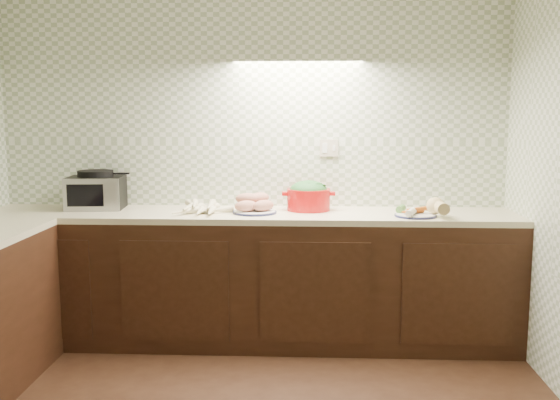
{
  "coord_description": "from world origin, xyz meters",
  "views": [
    {
      "loc": [
        0.41,
        -2.65,
        1.57
      ],
      "look_at": [
        0.23,
        1.25,
        1.02
      ],
      "focal_mm": 40.0,
      "sensor_mm": 36.0,
      "label": 1
    }
  ],
  "objects_px": {
    "veg_plate": "(425,210)",
    "toaster_oven": "(96,191)",
    "parsnip_pile": "(202,207)",
    "sweet_potato_plate": "(254,205)",
    "onion_bowl": "(262,204)",
    "dutch_oven": "(308,196)"
  },
  "relations": [
    {
      "from": "parsnip_pile",
      "to": "onion_bowl",
      "type": "xyz_separation_m",
      "value": [
        0.39,
        0.15,
        0.01
      ]
    },
    {
      "from": "sweet_potato_plate",
      "to": "onion_bowl",
      "type": "distance_m",
      "value": 0.16
    },
    {
      "from": "dutch_oven",
      "to": "sweet_potato_plate",
      "type": "bearing_deg",
      "value": -162.26
    },
    {
      "from": "parsnip_pile",
      "to": "veg_plate",
      "type": "relative_size",
      "value": 1.32
    },
    {
      "from": "toaster_oven",
      "to": "sweet_potato_plate",
      "type": "bearing_deg",
      "value": -12.35
    },
    {
      "from": "onion_bowl",
      "to": "veg_plate",
      "type": "height_order",
      "value": "veg_plate"
    },
    {
      "from": "toaster_oven",
      "to": "sweet_potato_plate",
      "type": "xyz_separation_m",
      "value": [
        1.12,
        -0.14,
        -0.07
      ]
    },
    {
      "from": "parsnip_pile",
      "to": "sweet_potato_plate",
      "type": "height_order",
      "value": "sweet_potato_plate"
    },
    {
      "from": "onion_bowl",
      "to": "dutch_oven",
      "type": "relative_size",
      "value": 0.39
    },
    {
      "from": "veg_plate",
      "to": "toaster_oven",
      "type": "bearing_deg",
      "value": 174.22
    },
    {
      "from": "toaster_oven",
      "to": "onion_bowl",
      "type": "xyz_separation_m",
      "value": [
        1.16,
        0.01,
        -0.08
      ]
    },
    {
      "from": "onion_bowl",
      "to": "dutch_oven",
      "type": "distance_m",
      "value": 0.33
    },
    {
      "from": "dutch_oven",
      "to": "veg_plate",
      "type": "xyz_separation_m",
      "value": [
        0.75,
        -0.23,
        -0.06
      ]
    },
    {
      "from": "toaster_oven",
      "to": "veg_plate",
      "type": "height_order",
      "value": "toaster_oven"
    },
    {
      "from": "sweet_potato_plate",
      "to": "onion_bowl",
      "type": "relative_size",
      "value": 2.05
    },
    {
      "from": "onion_bowl",
      "to": "veg_plate",
      "type": "distance_m",
      "value": 1.11
    },
    {
      "from": "parsnip_pile",
      "to": "veg_plate",
      "type": "distance_m",
      "value": 1.47
    },
    {
      "from": "parsnip_pile",
      "to": "dutch_oven",
      "type": "xyz_separation_m",
      "value": [
        0.71,
        0.14,
        0.07
      ]
    },
    {
      "from": "sweet_potato_plate",
      "to": "onion_bowl",
      "type": "bearing_deg",
      "value": 75.41
    },
    {
      "from": "parsnip_pile",
      "to": "dutch_oven",
      "type": "height_order",
      "value": "dutch_oven"
    },
    {
      "from": "dutch_oven",
      "to": "onion_bowl",
      "type": "bearing_deg",
      "value": 174.87
    },
    {
      "from": "parsnip_pile",
      "to": "sweet_potato_plate",
      "type": "xyz_separation_m",
      "value": [
        0.35,
        0.0,
        0.02
      ]
    }
  ]
}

